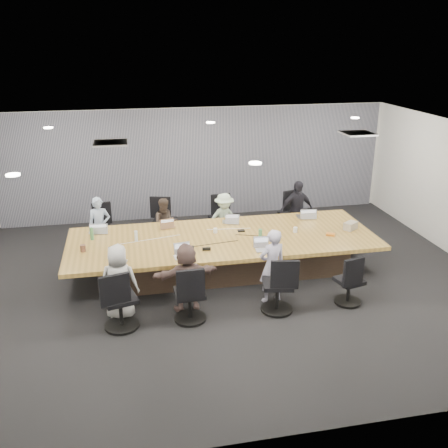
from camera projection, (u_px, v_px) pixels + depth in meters
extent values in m
cube|color=black|center=(228.00, 282.00, 9.59)|extent=(10.00, 8.00, 0.00)
cube|color=white|center=(229.00, 137.00, 8.60)|extent=(10.00, 8.00, 0.00)
cube|color=silver|center=(196.00, 163.00, 12.76)|extent=(10.00, 0.00, 2.80)
cube|color=silver|center=(304.00, 333.00, 5.42)|extent=(10.00, 0.00, 2.80)
cube|color=slate|center=(197.00, 164.00, 12.69)|extent=(9.80, 0.04, 2.80)
cube|color=#453428|center=(223.00, 256.00, 9.93)|extent=(4.80, 1.40, 0.66)
cube|color=#A68038|center=(223.00, 239.00, 9.80)|extent=(6.00, 2.20, 0.08)
imported|color=#92A4C1|center=(100.00, 226.00, 10.61)|extent=(0.47, 0.31, 1.28)
cube|color=#B2B2B7|center=(98.00, 231.00, 10.07)|extent=(0.38, 0.28, 0.02)
imported|color=#3D322A|center=(166.00, 224.00, 10.89)|extent=(0.60, 0.48, 1.17)
cube|color=#8C6647|center=(168.00, 226.00, 10.33)|extent=(0.32, 0.25, 0.02)
imported|color=#A8C3A7|center=(224.00, 219.00, 11.13)|extent=(0.86, 0.62, 1.20)
cube|color=#B2B2B7|center=(229.00, 222.00, 10.57)|extent=(0.33, 0.26, 0.02)
imported|color=black|center=(296.00, 210.00, 11.41)|extent=(0.86, 0.44, 1.40)
cube|color=#B2B2B7|center=(305.00, 216.00, 10.89)|extent=(0.37, 0.27, 0.02)
imported|color=#ABABAB|center=(119.00, 282.00, 8.21)|extent=(0.70, 0.53, 1.29)
cube|color=#B2B2B7|center=(118.00, 262.00, 8.67)|extent=(0.33, 0.26, 0.02)
imported|color=brown|center=(187.00, 277.00, 8.43)|extent=(1.16, 0.48, 1.22)
cube|color=#B2B2B7|center=(182.00, 257.00, 8.88)|extent=(0.31, 0.23, 0.02)
imported|color=#9F9AB6|center=(272.00, 266.00, 8.68)|extent=(0.56, 0.43, 1.36)
cube|color=#B2B2B7|center=(264.00, 250.00, 9.16)|extent=(0.30, 0.22, 0.02)
cylinder|color=#46844D|center=(92.00, 234.00, 9.62)|extent=(0.08, 0.08, 0.25)
cylinder|color=#46844D|center=(260.00, 235.00, 9.52)|extent=(0.07, 0.07, 0.26)
cylinder|color=silver|center=(136.00, 236.00, 9.56)|extent=(0.07, 0.07, 0.21)
cylinder|color=white|center=(215.00, 231.00, 9.98)|extent=(0.10, 0.10, 0.10)
cylinder|color=white|center=(295.00, 230.00, 10.01)|extent=(0.10, 0.10, 0.10)
cylinder|color=brown|center=(83.00, 248.00, 9.12)|extent=(0.13, 0.13, 0.12)
cube|color=black|center=(190.00, 247.00, 9.27)|extent=(0.16, 0.12, 0.03)
cube|color=black|center=(241.00, 231.00, 10.07)|extent=(0.14, 0.09, 0.03)
cube|color=black|center=(207.00, 249.00, 9.17)|extent=(0.15, 0.05, 0.06)
cube|color=#A19682|center=(351.00, 226.00, 10.15)|extent=(0.34, 0.31, 0.15)
cube|color=#BF6316|center=(331.00, 234.00, 9.86)|extent=(0.20, 0.18, 0.04)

